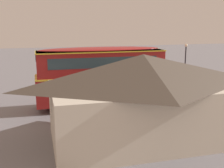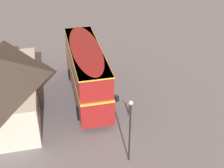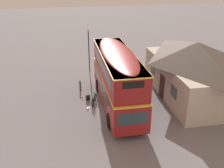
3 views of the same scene
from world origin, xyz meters
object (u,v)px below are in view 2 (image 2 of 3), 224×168
double_decker_bus (87,69)px  street_lamp (130,125)px  touring_bicycle (110,94)px  water_bottle_red_squeeze (123,102)px  backpack_on_ground (117,98)px  kerb_bollard (129,110)px  water_bottle_blue_sports (114,90)px

double_decker_bus → street_lamp: (-8.30, -1.27, 0.31)m
touring_bicycle → water_bottle_red_squeeze: (-1.02, -0.92, -0.26)m
touring_bicycle → backpack_on_ground: touring_bicycle is taller
double_decker_bus → street_lamp: 8.41m
kerb_bollard → backpack_on_ground: bearing=12.1°
backpack_on_ground → water_bottle_blue_sports: bearing=-7.4°
backpack_on_ground → street_lamp: size_ratio=0.11×
kerb_bollard → touring_bicycle: bearing=17.8°
water_bottle_blue_sports → touring_bicycle: bearing=146.4°
double_decker_bus → street_lamp: street_lamp is taller
water_bottle_red_squeeze → street_lamp: street_lamp is taller
double_decker_bus → backpack_on_ground: size_ratio=19.78×
water_bottle_red_squeeze → street_lamp: size_ratio=0.05×
double_decker_bus → kerb_bollard: bearing=-142.8°
touring_bicycle → kerb_bollard: size_ratio=1.69×
backpack_on_ground → street_lamp: street_lamp is taller
water_bottle_blue_sports → kerb_bollard: bearing=-176.3°
touring_bicycle → water_bottle_blue_sports: bearing=-33.6°
kerb_bollard → double_decker_bus: bearing=37.2°
double_decker_bus → water_bottle_red_squeeze: size_ratio=44.30×
water_bottle_blue_sports → double_decker_bus: bearing=94.1°
touring_bicycle → street_lamp: street_lamp is taller
double_decker_bus → kerb_bollard: double_decker_bus is taller
double_decker_bus → water_bottle_blue_sports: bearing=-85.9°
touring_bicycle → street_lamp: 7.95m
double_decker_bus → water_bottle_blue_sports: double_decker_bus is taller
double_decker_bus → kerb_bollard: 5.02m
water_bottle_blue_sports → water_bottle_red_squeeze: size_ratio=0.92×
touring_bicycle → water_bottle_blue_sports: 1.21m
water_bottle_red_squeeze → kerb_bollard: size_ratio=0.24×
touring_bicycle → backpack_on_ground: 0.80m
kerb_bollard → street_lamp: bearing=162.6°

